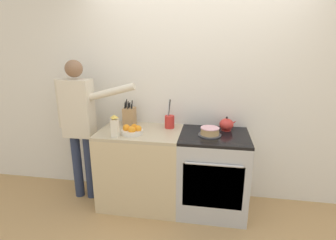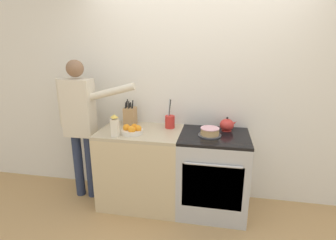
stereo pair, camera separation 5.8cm
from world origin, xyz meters
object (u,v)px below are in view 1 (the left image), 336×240
milk_carton (115,126)px  person_baker (80,119)px  tea_kettle (227,124)px  utensil_crock (170,121)px  fruit_bowl (132,130)px  layer_cake (210,132)px  stove_range (213,173)px  knife_block (129,116)px

milk_carton → person_baker: (-0.52, 0.23, -0.01)m
tea_kettle → milk_carton: (-1.16, -0.42, 0.05)m
utensil_crock → tea_kettle: bearing=1.9°
fruit_bowl → tea_kettle: bearing=16.9°
layer_cake → milk_carton: milk_carton is taller
utensil_crock → fruit_bowl: size_ratio=1.44×
milk_carton → tea_kettle: bearing=19.7°
stove_range → utensil_crock: 0.76m
stove_range → fruit_bowl: 1.02m
fruit_bowl → person_baker: bearing=169.6°
fruit_bowl → knife_block: bearing=111.9°
fruit_bowl → person_baker: person_baker is taller
tea_kettle → utensil_crock: (-0.65, -0.02, 0.01)m
knife_block → fruit_bowl: bearing=-68.1°
tea_kettle → person_baker: bearing=-173.8°
knife_block → person_baker: size_ratio=0.18×
tea_kettle → milk_carton: milk_carton is taller
knife_block → utensil_crock: utensil_crock is taller
layer_cake → tea_kettle: size_ratio=1.26×
tea_kettle → stove_range: bearing=-125.4°
stove_range → tea_kettle: 0.57m
stove_range → utensil_crock: size_ratio=2.69×
layer_cake → tea_kettle: bearing=48.1°
layer_cake → utensil_crock: bearing=158.6°
fruit_bowl → utensil_crock: bearing=38.2°
tea_kettle → person_baker: size_ratio=0.12×
utensil_crock → milk_carton: (-0.51, -0.40, 0.04)m
utensil_crock → fruit_bowl: (-0.36, -0.28, -0.03)m
layer_cake → stove_range: bearing=21.3°
stove_range → knife_block: size_ratio=2.96×
stove_range → person_baker: bearing=-180.0°
layer_cake → fruit_bowl: fruit_bowl is taller
stove_range → person_baker: (-1.55, -0.00, 0.55)m
stove_range → layer_cake: layer_cake is taller
stove_range → milk_carton: milk_carton is taller
layer_cake → utensil_crock: size_ratio=0.73×
stove_range → utensil_crock: (-0.52, 0.16, 0.53)m
stove_range → person_baker: size_ratio=0.54×
knife_block → person_baker: person_baker is taller
utensil_crock → person_baker: bearing=-171.1°
tea_kettle → fruit_bowl: size_ratio=0.83×
fruit_bowl → stove_range: bearing=8.0°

